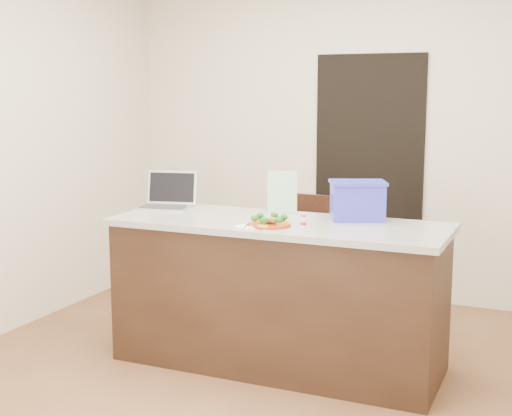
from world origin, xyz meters
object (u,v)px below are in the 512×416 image
at_px(plate, 269,224).
at_px(yogurt_bottle, 304,222).
at_px(napkin, 251,226).
at_px(blue_box, 357,200).
at_px(island, 278,293).
at_px(chair, 310,251).
at_px(laptop, 168,198).

distance_m(plate, yogurt_bottle, 0.20).
xyz_separation_m(plate, napkin, (-0.09, -0.06, -0.01)).
relative_size(yogurt_bottle, blue_box, 0.18).
relative_size(island, yogurt_bottle, 28.55).
height_order(blue_box, chair, blue_box).
xyz_separation_m(yogurt_bottle, laptop, (-1.09, 0.30, 0.04)).
relative_size(island, chair, 2.18).
xyz_separation_m(island, chair, (-0.10, 0.88, 0.07)).
bearing_deg(blue_box, island, -175.19).
xyz_separation_m(yogurt_bottle, blue_box, (0.22, 0.36, 0.09)).
bearing_deg(island, napkin, -108.70).
bearing_deg(plate, laptop, 159.13).
relative_size(napkin, laptop, 0.37).
bearing_deg(chair, plate, -77.50).
distance_m(plate, chair, 1.13).
relative_size(laptop, chair, 0.42).
xyz_separation_m(plate, blue_box, (0.42, 0.40, 0.11)).
xyz_separation_m(plate, yogurt_bottle, (0.20, 0.04, 0.02)).
bearing_deg(yogurt_bottle, plate, -167.56).
distance_m(plate, laptop, 0.96).
height_order(island, plate, plate).
height_order(plate, yogurt_bottle, yogurt_bottle).
bearing_deg(plate, chair, 96.28).
bearing_deg(blue_box, chair, 105.78).
bearing_deg(plate, island, 93.99).
distance_m(napkin, laptop, 0.90).
bearing_deg(laptop, blue_box, -10.10).
relative_size(island, laptop, 5.25).
relative_size(napkin, chair, 0.15).
bearing_deg(blue_box, laptop, 159.24).
distance_m(plate, blue_box, 0.59).
relative_size(yogurt_bottle, chair, 0.08).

